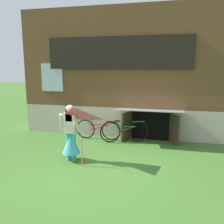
# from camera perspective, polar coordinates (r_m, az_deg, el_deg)

# --- Properties ---
(ground_plane) EXTENTS (60.00, 60.00, 0.00)m
(ground_plane) POSITION_cam_1_polar(r_m,az_deg,el_deg) (6.82, -4.40, -12.92)
(ground_plane) COLOR #3D6B28
(log_house) EXTENTS (7.82, 5.84, 4.91)m
(log_house) POSITION_cam_1_polar(r_m,az_deg,el_deg) (11.46, 3.91, 9.35)
(log_house) COLOR #ADA393
(log_house) RESTS_ON ground_plane
(person) EXTENTS (0.61, 0.53, 1.65)m
(person) POSITION_cam_1_polar(r_m,az_deg,el_deg) (7.15, -9.70, -5.95)
(person) COLOR teal
(person) RESTS_ON ground_plane
(kite) EXTENTS (0.94, 1.06, 1.55)m
(kite) POSITION_cam_1_polar(r_m,az_deg,el_deg) (6.35, -9.18, -2.57)
(kite) COLOR #E54C7F
(kite) RESTS_ON ground_plane
(bicycle_green) EXTENTS (1.71, 0.62, 0.81)m
(bicycle_green) POSITION_cam_1_polar(r_m,az_deg,el_deg) (8.85, 2.90, -4.58)
(bicycle_green) COLOR black
(bicycle_green) RESTS_ON ground_plane
(bicycle_red) EXTENTS (1.74, 0.09, 0.79)m
(bicycle_red) POSITION_cam_1_polar(r_m,az_deg,el_deg) (9.19, -3.30, -4.08)
(bicycle_red) COLOR black
(bicycle_red) RESTS_ON ground_plane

